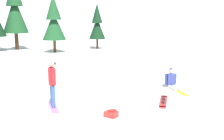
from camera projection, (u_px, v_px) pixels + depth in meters
The scene contains 8 objects.
ground_plane at pixel (116, 103), 11.15m from camera, with size 800.00×800.00×0.00m, color white.
snowboarder_foreground at pixel (52, 83), 10.41m from camera, with size 0.31×1.52×1.83m.
snowboarder_midground at pixel (172, 81), 13.48m from camera, with size 0.63×1.85×1.00m.
loose_snowboard_near_left at pixel (163, 101), 11.30m from camera, with size 1.23×1.75×0.09m.
backpack_red at pixel (111, 114), 9.52m from camera, with size 0.53×0.55×0.28m.
pine_tree_broad at pixel (97, 24), 30.90m from camera, with size 1.89×1.89×5.11m.
pine_tree_slender at pixel (54, 21), 27.38m from camera, with size 2.39×2.39×5.80m.
pine_tree_young at pixel (15, 8), 29.61m from camera, with size 2.75×2.75×8.37m.
Camera 1 is at (-3.64, -10.07, 3.39)m, focal length 43.69 mm.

